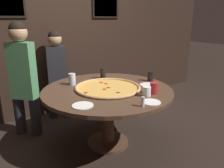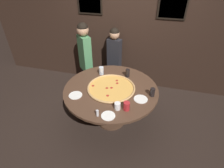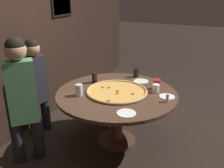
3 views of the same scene
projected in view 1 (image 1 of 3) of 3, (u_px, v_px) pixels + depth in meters
ground_plane at (108, 143)px, 2.82m from camera, size 24.00×24.00×0.00m
back_wall at (63, 34)px, 3.54m from camera, size 6.40×0.08×2.60m
dining_table at (107, 99)px, 2.64m from camera, size 1.55×1.55×0.74m
giant_pizza at (108, 88)px, 2.60m from camera, size 0.79×0.79×0.03m
drink_cup_near_left at (154, 88)px, 2.42m from camera, size 0.09×0.09×0.13m
drink_cup_centre_back at (147, 91)px, 2.34m from camera, size 0.09×0.09×0.11m
drink_cup_beside_pizza at (103, 74)px, 3.03m from camera, size 0.08×0.08×0.15m
drink_cup_far_left at (72, 79)px, 2.74m from camera, size 0.09×0.09×0.15m
drink_cup_near_right at (150, 76)px, 2.91m from camera, size 0.08×0.08×0.13m
white_plate_right_side at (151, 102)px, 2.18m from camera, size 0.19×0.19×0.01m
white_plate_near_front at (83, 105)px, 2.09m from camera, size 0.21×0.21×0.01m
white_plate_far_back at (148, 85)px, 2.74m from camera, size 0.21×0.21×0.01m
condiment_shaker at (143, 102)px, 2.06m from camera, size 0.04×0.04×0.10m
diner_side_right at (23, 73)px, 2.83m from camera, size 0.37×0.36×1.52m
diner_centre_back at (57, 70)px, 3.37m from camera, size 0.36×0.21×1.38m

